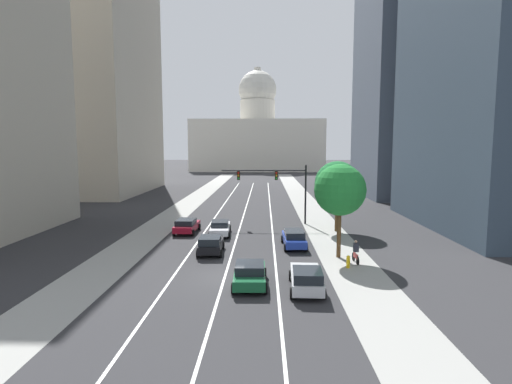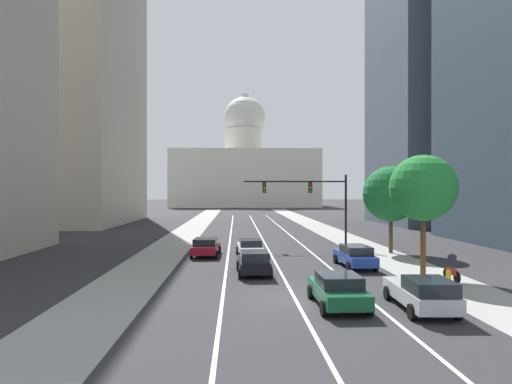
{
  "view_description": "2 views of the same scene",
  "coord_description": "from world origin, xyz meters",
  "px_view_note": "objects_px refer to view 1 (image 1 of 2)",
  "views": [
    {
      "loc": [
        2.6,
        -25.71,
        8.53
      ],
      "look_at": [
        1.78,
        13.48,
        4.15
      ],
      "focal_mm": 28.46,
      "sensor_mm": 36.0,
      "label": 1
    },
    {
      "loc": [
        -2.76,
        -20.63,
        5.1
      ],
      "look_at": [
        -0.97,
        19.35,
        4.99
      ],
      "focal_mm": 30.93,
      "sensor_mm": 36.0,
      "label": 2
    }
  ],
  "objects_px": {
    "car_crimson": "(187,225)",
    "car_green": "(250,274)",
    "car_white": "(220,227)",
    "street_tree_mid_right": "(340,190)",
    "car_black": "(211,244)",
    "street_tree_far_right": "(337,184)",
    "capitol_building": "(258,139)",
    "traffic_signal_mast": "(278,182)",
    "car_blue": "(294,238)",
    "cyclist": "(356,252)",
    "fire_hydrant": "(348,262)",
    "car_silver": "(307,278)"
  },
  "relations": [
    {
      "from": "street_tree_far_right",
      "to": "street_tree_mid_right",
      "type": "bearing_deg",
      "value": -98.94
    },
    {
      "from": "car_crimson",
      "to": "cyclist",
      "type": "xyz_separation_m",
      "value": [
        14.46,
        -10.24,
        0.1
      ]
    },
    {
      "from": "traffic_signal_mast",
      "to": "street_tree_far_right",
      "type": "distance_m",
      "value": 6.94
    },
    {
      "from": "car_crimson",
      "to": "car_green",
      "type": "relative_size",
      "value": 1.0
    },
    {
      "from": "car_green",
      "to": "car_white",
      "type": "bearing_deg",
      "value": 12.5
    },
    {
      "from": "capitol_building",
      "to": "car_black",
      "type": "relative_size",
      "value": 11.37
    },
    {
      "from": "capitol_building",
      "to": "fire_hydrant",
      "type": "height_order",
      "value": "capitol_building"
    },
    {
      "from": "capitol_building",
      "to": "car_white",
      "type": "relative_size",
      "value": 9.5
    },
    {
      "from": "capitol_building",
      "to": "street_tree_mid_right",
      "type": "height_order",
      "value": "capitol_building"
    },
    {
      "from": "capitol_building",
      "to": "traffic_signal_mast",
      "type": "height_order",
      "value": "capitol_building"
    },
    {
      "from": "fire_hydrant",
      "to": "cyclist",
      "type": "height_order",
      "value": "cyclist"
    },
    {
      "from": "car_silver",
      "to": "car_black",
      "type": "bearing_deg",
      "value": 41.87
    },
    {
      "from": "fire_hydrant",
      "to": "car_silver",
      "type": "bearing_deg",
      "value": -126.51
    },
    {
      "from": "car_crimson",
      "to": "car_blue",
      "type": "bearing_deg",
      "value": -115.81
    },
    {
      "from": "car_white",
      "to": "car_blue",
      "type": "relative_size",
      "value": 1.02
    },
    {
      "from": "street_tree_mid_right",
      "to": "street_tree_far_right",
      "type": "bearing_deg",
      "value": 81.06
    },
    {
      "from": "car_white",
      "to": "cyclist",
      "type": "height_order",
      "value": "cyclist"
    },
    {
      "from": "capitol_building",
      "to": "car_crimson",
      "type": "bearing_deg",
      "value": -92.64
    },
    {
      "from": "car_green",
      "to": "car_silver",
      "type": "bearing_deg",
      "value": -104.63
    },
    {
      "from": "car_blue",
      "to": "street_tree_far_right",
      "type": "xyz_separation_m",
      "value": [
        4.77,
        6.6,
        4.05
      ]
    },
    {
      "from": "street_tree_far_right",
      "to": "car_blue",
      "type": "bearing_deg",
      "value": -125.87
    },
    {
      "from": "fire_hydrant",
      "to": "cyclist",
      "type": "xyz_separation_m",
      "value": [
        0.8,
        1.23,
        0.39
      ]
    },
    {
      "from": "car_silver",
      "to": "car_black",
      "type": "distance_m",
      "value": 10.72
    },
    {
      "from": "street_tree_far_right",
      "to": "car_white",
      "type": "bearing_deg",
      "value": -170.59
    },
    {
      "from": "cyclist",
      "to": "street_tree_mid_right",
      "type": "height_order",
      "value": "street_tree_mid_right"
    },
    {
      "from": "car_black",
      "to": "street_tree_far_right",
      "type": "relative_size",
      "value": 0.57
    },
    {
      "from": "car_silver",
      "to": "cyclist",
      "type": "height_order",
      "value": "cyclist"
    },
    {
      "from": "traffic_signal_mast",
      "to": "street_tree_far_right",
      "type": "bearing_deg",
      "value": -33.39
    },
    {
      "from": "car_silver",
      "to": "car_crimson",
      "type": "xyz_separation_m",
      "value": [
        -10.24,
        16.09,
        -0.02
      ]
    },
    {
      "from": "street_tree_mid_right",
      "to": "cyclist",
      "type": "bearing_deg",
      "value": -58.06
    },
    {
      "from": "car_silver",
      "to": "car_blue",
      "type": "xyz_separation_m",
      "value": [
        0.02,
        10.62,
        0.01
      ]
    },
    {
      "from": "capitol_building",
      "to": "car_silver",
      "type": "distance_m",
      "value": 127.88
    },
    {
      "from": "fire_hydrant",
      "to": "street_tree_far_right",
      "type": "relative_size",
      "value": 0.13
    },
    {
      "from": "car_white",
      "to": "street_tree_mid_right",
      "type": "height_order",
      "value": "street_tree_mid_right"
    },
    {
      "from": "car_blue",
      "to": "street_tree_mid_right",
      "type": "bearing_deg",
      "value": -136.79
    },
    {
      "from": "car_crimson",
      "to": "fire_hydrant",
      "type": "height_order",
      "value": "car_crimson"
    },
    {
      "from": "street_tree_far_right",
      "to": "car_green",
      "type": "bearing_deg",
      "value": -116.56
    },
    {
      "from": "cyclist",
      "to": "street_tree_mid_right",
      "type": "relative_size",
      "value": 0.24
    },
    {
      "from": "car_white",
      "to": "traffic_signal_mast",
      "type": "relative_size",
      "value": 0.52
    },
    {
      "from": "car_crimson",
      "to": "traffic_signal_mast",
      "type": "relative_size",
      "value": 0.47
    },
    {
      "from": "car_silver",
      "to": "car_green",
      "type": "distance_m",
      "value": 3.5
    },
    {
      "from": "car_black",
      "to": "car_crimson",
      "type": "xyz_separation_m",
      "value": [
        -3.43,
        7.81,
        -0.03
      ]
    },
    {
      "from": "car_blue",
      "to": "traffic_signal_mast",
      "type": "height_order",
      "value": "traffic_signal_mast"
    },
    {
      "from": "car_white",
      "to": "street_tree_far_right",
      "type": "height_order",
      "value": "street_tree_far_right"
    },
    {
      "from": "car_black",
      "to": "car_silver",
      "type": "bearing_deg",
      "value": -142.53
    },
    {
      "from": "car_crimson",
      "to": "car_white",
      "type": "distance_m",
      "value": 3.51
    },
    {
      "from": "street_tree_mid_right",
      "to": "fire_hydrant",
      "type": "bearing_deg",
      "value": -86.43
    },
    {
      "from": "car_green",
      "to": "cyclist",
      "type": "relative_size",
      "value": 2.55
    },
    {
      "from": "car_black",
      "to": "street_tree_far_right",
      "type": "xyz_separation_m",
      "value": [
        11.6,
        8.94,
        4.05
      ]
    },
    {
      "from": "car_silver",
      "to": "car_crimson",
      "type": "height_order",
      "value": "car_silver"
    }
  ]
}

